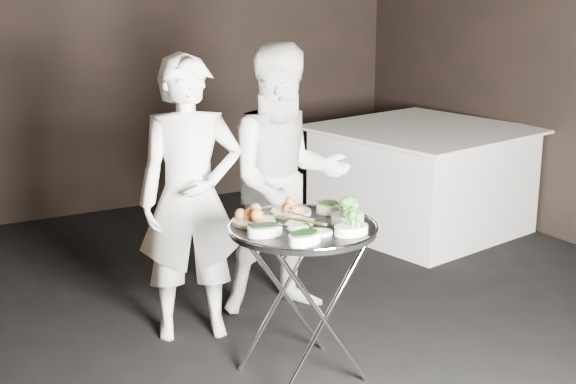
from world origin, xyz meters
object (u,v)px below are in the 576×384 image
waiter_right (286,181)px  dining_table (422,179)px  waiter_left (191,199)px  serving_tray (303,228)px  tray_stand (303,295)px

waiter_right → dining_table: bearing=38.7°
waiter_left → serving_tray: bearing=-52.8°
tray_stand → serving_tray: (-0.00, 0.00, 0.36)m
dining_table → tray_stand: bearing=-141.2°
waiter_left → waiter_right: size_ratio=0.98×
tray_stand → serving_tray: serving_tray is taller
tray_stand → dining_table: size_ratio=0.54×
waiter_left → dining_table: waiter_left is taller
serving_tray → dining_table: size_ratio=0.50×
serving_tray → tray_stand: bearing=-45.0°
tray_stand → waiter_right: bearing=66.3°
tray_stand → waiter_right: 0.96m
tray_stand → serving_tray: size_ratio=1.06×
serving_tray → waiter_right: bearing=66.3°
waiter_left → dining_table: bearing=38.5°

